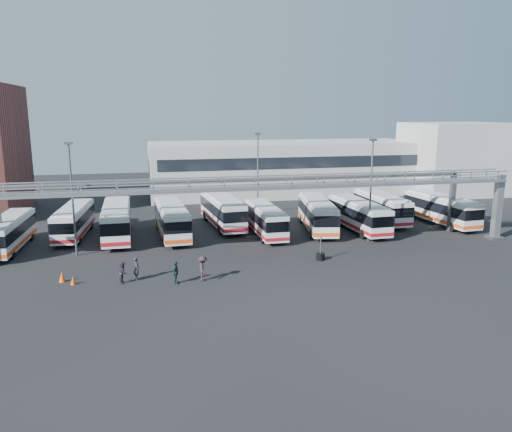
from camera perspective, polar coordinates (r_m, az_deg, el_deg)
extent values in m
plane|color=black|center=(41.17, 1.59, -6.25)|extent=(140.00, 140.00, 0.00)
cube|color=gray|center=(55.97, 25.88, 0.92)|extent=(0.70, 0.70, 6.60)
cube|color=#4C4F54|center=(56.60, 25.59, -2.24)|extent=(1.40, 1.40, 0.25)
cube|color=gray|center=(44.49, 0.05, 3.22)|extent=(50.00, 1.80, 0.22)
cube|color=gray|center=(43.53, 0.30, 4.29)|extent=(50.00, 0.10, 0.10)
cube|color=gray|center=(45.17, -0.19, 4.57)|extent=(50.00, 0.10, 0.10)
cube|color=#4C4F54|center=(48.33, -0.99, 4.16)|extent=(45.00, 0.50, 0.35)
cube|color=#9E9E99|center=(79.42, 3.28, 5.54)|extent=(42.00, 14.00, 8.00)
cube|color=#B2B2AD|center=(84.92, 21.69, 6.16)|extent=(14.00, 12.00, 11.00)
cylinder|color=#4C4F54|center=(46.99, -20.21, 1.59)|extent=(0.18, 0.18, 10.00)
cube|color=#4C4F54|center=(46.41, -20.67, 7.79)|extent=(0.70, 0.35, 0.22)
cylinder|color=#4C4F54|center=(50.47, 12.97, 2.70)|extent=(0.18, 0.18, 10.00)
cube|color=#4C4F54|center=(49.92, 13.24, 8.48)|extent=(0.70, 0.35, 0.22)
cylinder|color=#4C4F54|center=(61.93, 0.20, 4.67)|extent=(0.18, 0.18, 10.00)
cube|color=#4C4F54|center=(61.49, 0.21, 9.39)|extent=(0.70, 0.35, 0.22)
cube|color=silver|center=(52.10, -26.38, -1.67)|extent=(2.77, 10.38, 2.57)
cube|color=black|center=(52.03, -26.41, -1.34)|extent=(2.83, 10.45, 1.03)
cube|color=#EA4D16|center=(52.30, -26.29, -2.64)|extent=(2.82, 10.43, 0.33)
cube|color=silver|center=(51.82, -26.52, -0.20)|extent=(2.49, 9.34, 0.15)
cylinder|color=black|center=(49.02, -26.10, -3.93)|extent=(0.32, 0.95, 0.94)
cylinder|color=black|center=(55.74, -26.39, -2.15)|extent=(0.32, 0.95, 0.94)
cylinder|color=black|center=(55.18, -24.30, -2.10)|extent=(0.32, 0.95, 0.94)
cube|color=silver|center=(54.94, -20.10, -0.46)|extent=(3.18, 10.60, 2.61)
cube|color=black|center=(54.88, -20.12, -0.15)|extent=(3.25, 10.67, 1.05)
cube|color=#A7141F|center=(55.13, -20.03, -1.40)|extent=(3.24, 10.66, 0.33)
cube|color=silver|center=(54.67, -20.21, 0.95)|extent=(2.86, 9.54, 0.15)
cylinder|color=black|center=(52.28, -21.88, -2.62)|extent=(0.36, 0.97, 0.95)
cylinder|color=black|center=(51.81, -19.58, -2.58)|extent=(0.36, 0.97, 0.95)
cylinder|color=black|center=(58.62, -20.38, -1.00)|extent=(0.36, 0.97, 0.95)
cylinder|color=black|center=(58.20, -18.33, -0.94)|extent=(0.36, 0.97, 0.95)
cube|color=silver|center=(52.75, -15.62, -0.46)|extent=(2.84, 11.59, 2.89)
cube|color=black|center=(52.68, -15.64, -0.10)|extent=(2.90, 11.66, 1.15)
cube|color=#A7141F|center=(52.98, -15.56, -1.54)|extent=(2.89, 11.64, 0.37)
cube|color=silver|center=(52.46, -15.72, 1.17)|extent=(2.56, 10.43, 0.17)
cylinder|color=black|center=(49.54, -17.03, -2.99)|extent=(0.33, 1.06, 1.05)
cylinder|color=black|center=(49.44, -14.27, -2.86)|extent=(0.33, 1.06, 1.05)
cylinder|color=black|center=(56.71, -16.64, -1.11)|extent=(0.33, 1.06, 1.05)
cylinder|color=black|center=(56.63, -14.24, -0.99)|extent=(0.33, 1.06, 1.05)
cube|color=silver|center=(52.36, -9.61, -0.33)|extent=(3.15, 11.34, 2.81)
cube|color=black|center=(52.29, -9.62, 0.02)|extent=(3.22, 11.41, 1.12)
cube|color=#EA4D16|center=(52.58, -9.57, -1.39)|extent=(3.20, 11.40, 0.36)
cube|color=silver|center=(52.07, -9.66, 1.26)|extent=(2.84, 10.21, 0.16)
cylinder|color=black|center=(49.08, -10.43, -2.81)|extent=(0.36, 1.04, 1.02)
cylinder|color=black|center=(49.33, -7.76, -2.65)|extent=(0.36, 1.04, 1.02)
cylinder|color=black|center=(56.04, -11.14, -1.00)|extent=(0.36, 1.04, 1.02)
cylinder|color=black|center=(56.26, -8.79, -0.86)|extent=(0.36, 1.04, 1.02)
cube|color=silver|center=(56.16, -3.87, 0.68)|extent=(3.58, 11.60, 2.85)
cube|color=black|center=(56.10, -3.87, 1.02)|extent=(3.64, 11.66, 1.14)
cube|color=#A7141F|center=(56.37, -3.85, -0.33)|extent=(3.63, 11.65, 0.36)
cube|color=silver|center=(55.89, -3.89, 2.20)|extent=(3.22, 10.44, 0.17)
cylinder|color=black|center=(52.72, -4.14, -1.61)|extent=(0.40, 1.06, 1.04)
cylinder|color=black|center=(53.30, -1.68, -1.43)|extent=(0.40, 1.06, 1.04)
cylinder|color=black|center=(59.68, -5.79, -0.03)|extent=(0.40, 1.06, 1.04)
cylinder|color=black|center=(60.19, -3.59, 0.11)|extent=(0.40, 1.06, 1.04)
cube|color=silver|center=(52.34, 1.04, -0.35)|extent=(2.36, 10.25, 2.56)
cube|color=black|center=(52.27, 1.04, -0.03)|extent=(2.43, 10.31, 1.02)
cube|color=#A7141F|center=(52.54, 1.03, -1.32)|extent=(2.42, 10.30, 0.33)
cube|color=silver|center=(52.07, 1.04, 1.10)|extent=(2.13, 9.22, 0.15)
cylinder|color=black|center=(49.29, 0.77, -2.60)|extent=(0.28, 0.93, 0.93)
cylinder|color=black|center=(49.81, 3.10, -2.47)|extent=(0.28, 0.93, 0.93)
cylinder|color=black|center=(55.49, -0.82, -0.94)|extent=(0.28, 0.93, 0.93)
cylinder|color=black|center=(55.96, 1.27, -0.84)|extent=(0.28, 0.93, 0.93)
cube|color=silver|center=(54.77, 7.00, 0.29)|extent=(4.40, 11.50, 2.81)
cube|color=black|center=(54.71, 7.01, 0.63)|extent=(4.47, 11.57, 1.12)
cube|color=#EA4D16|center=(54.98, 6.98, -0.72)|extent=(4.46, 11.56, 0.36)
cube|color=silver|center=(54.49, 7.04, 1.82)|extent=(3.96, 10.35, 0.16)
cylinder|color=black|center=(51.42, 6.38, -2.01)|extent=(0.47, 1.06, 1.02)
cylinder|color=black|center=(51.85, 8.91, -1.96)|extent=(0.47, 1.06, 1.02)
cylinder|color=black|center=(58.34, 5.25, -0.31)|extent=(0.47, 1.06, 1.02)
cylinder|color=black|center=(58.72, 7.48, -0.28)|extent=(0.47, 1.06, 1.02)
cube|color=silver|center=(55.31, 11.63, 0.18)|extent=(2.83, 10.91, 2.71)
cube|color=black|center=(55.25, 11.64, 0.50)|extent=(2.90, 10.97, 1.08)
cube|color=#A7141F|center=(55.52, 11.59, -0.79)|extent=(2.89, 10.96, 0.34)
cube|color=silver|center=(55.05, 11.69, 1.64)|extent=(2.55, 9.82, 0.16)
cylinder|color=black|center=(52.09, 12.14, -2.05)|extent=(0.33, 0.99, 0.98)
cylinder|color=black|center=(53.11, 14.29, -1.88)|extent=(0.33, 0.99, 0.98)
cylinder|color=black|center=(58.19, 9.10, -0.46)|extent=(0.33, 0.99, 0.98)
cylinder|color=black|center=(59.10, 11.07, -0.34)|extent=(0.33, 0.99, 0.98)
cube|color=silver|center=(60.55, 14.14, 1.05)|extent=(2.55, 10.72, 2.67)
cube|color=black|center=(60.49, 14.15, 1.34)|extent=(2.61, 10.78, 1.07)
cube|color=#A7141F|center=(60.73, 14.09, 0.17)|extent=(2.60, 10.77, 0.34)
cube|color=silver|center=(60.31, 14.20, 2.37)|extent=(2.30, 9.65, 0.16)
cylinder|color=black|center=(57.33, 14.57, -0.89)|extent=(0.30, 0.98, 0.97)
cylinder|color=black|center=(58.33, 16.50, -0.78)|extent=(0.30, 0.98, 0.97)
cylinder|color=black|center=(63.38, 11.84, 0.45)|extent=(0.30, 0.98, 0.97)
cylinder|color=black|center=(64.28, 13.63, 0.53)|extent=(0.30, 0.98, 0.97)
cube|color=silver|center=(61.06, 20.36, 0.79)|extent=(3.37, 11.12, 2.74)
cube|color=black|center=(61.00, 20.39, 1.09)|extent=(3.43, 11.18, 1.09)
cube|color=#EA4D16|center=(61.24, 20.30, -0.10)|extent=(3.42, 11.17, 0.35)
cube|color=silver|center=(60.81, 20.46, 2.13)|extent=(3.03, 10.00, 0.16)
cylinder|color=black|center=(57.95, 21.48, -1.20)|extent=(0.38, 1.02, 1.00)
cylinder|color=black|center=(59.36, 23.18, -1.04)|extent=(0.38, 1.02, 1.00)
cylinder|color=black|center=(63.41, 17.56, 0.16)|extent=(0.38, 1.02, 1.00)
cylinder|color=black|center=(64.71, 19.20, 0.28)|extent=(0.38, 1.02, 1.00)
imported|color=#23222A|center=(39.80, -13.49, -5.85)|extent=(0.57, 0.74, 1.83)
imported|color=#28212D|center=(39.38, -14.94, -6.27)|extent=(0.75, 0.89, 1.63)
imported|color=#2D1E21|center=(38.69, -6.09, -5.98)|extent=(0.74, 1.28, 1.98)
imported|color=#1B2B32|center=(38.36, -9.16, -6.39)|extent=(0.75, 1.12, 1.77)
cone|color=#EB4B0D|center=(40.34, -20.19, -6.93)|extent=(0.43, 0.43, 0.63)
cone|color=#EB4B0D|center=(41.21, -21.28, -6.50)|extent=(0.65, 0.65, 0.79)
cylinder|color=black|center=(44.32, 7.35, -4.87)|extent=(0.75, 0.75, 0.18)
cylinder|color=black|center=(44.26, 7.36, -4.62)|extent=(0.75, 0.75, 0.18)
cylinder|color=black|center=(44.20, 7.37, -4.38)|extent=(0.75, 0.75, 0.18)
cylinder|color=#4C4F54|center=(44.05, 7.39, -3.66)|extent=(0.11, 0.11, 2.15)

